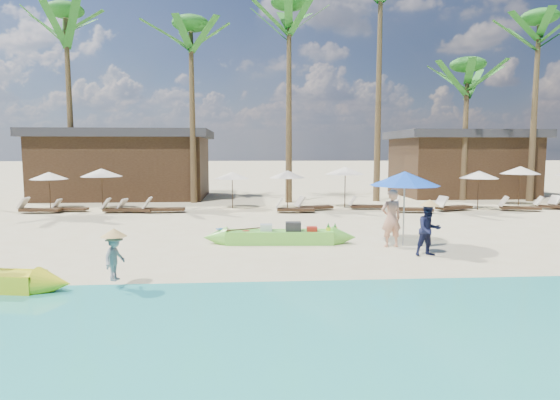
{
  "coord_description": "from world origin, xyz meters",
  "views": [
    {
      "loc": [
        -0.22,
        -13.0,
        3.03
      ],
      "look_at": [
        0.81,
        2.0,
        1.42
      ],
      "focal_mm": 30.0,
      "sensor_mm": 36.0,
      "label": 1
    }
  ],
  "objects": [
    {
      "name": "blue_umbrella",
      "position": [
        4.71,
        1.39,
        2.14
      ],
      "size": [
        2.2,
        2.2,
        2.37
      ],
      "color": "#99999E",
      "rests_on": "ground"
    },
    {
      "name": "palm_6",
      "position": [
        12.84,
        14.52,
        7.05
      ],
      "size": [
        2.08,
        2.08,
        8.51
      ],
      "color": "brown",
      "rests_on": "ground"
    },
    {
      "name": "vendor_yellow",
      "position": [
        -3.14,
        -2.74,
        0.7
      ],
      "size": [
        0.56,
        0.75,
        1.04
      ],
      "primitive_type": "imported",
      "rotation": [
        0.0,
        0.0,
        1.29
      ],
      "color": "gray",
      "rests_on": "ground"
    },
    {
      "name": "lounger_3_right",
      "position": [
        -9.06,
        10.55,
        0.19
      ],
      "size": [
        1.67,
        0.6,
        0.56
      ],
      "rotation": [
        0.0,
        0.0,
        -0.06
      ],
      "color": "#392717",
      "rests_on": "ground"
    },
    {
      "name": "resort_parasol_3",
      "position": [
        -10.4,
        11.69,
        1.73
      ],
      "size": [
        1.86,
        1.86,
        1.92
      ],
      "color": "#392717",
      "rests_on": "ground"
    },
    {
      "name": "lounger_8_left",
      "position": [
        9.96,
        9.58,
        0.23
      ],
      "size": [
        2.08,
        1.22,
        0.68
      ],
      "rotation": [
        0.0,
        0.0,
        0.33
      ],
      "color": "#392717",
      "rests_on": "ground"
    },
    {
      "name": "resort_parasol_4",
      "position": [
        -7.64,
        11.26,
        1.9
      ],
      "size": [
        2.04,
        2.04,
        2.1
      ],
      "color": "#392717",
      "rests_on": "ground"
    },
    {
      "name": "resort_parasol_6",
      "position": [
        1.83,
        11.16,
        1.79
      ],
      "size": [
        1.93,
        1.93,
        1.99
      ],
      "color": "#392717",
      "rests_on": "ground"
    },
    {
      "name": "vendor_green",
      "position": [
        4.94,
        -0.11,
        0.76
      ],
      "size": [
        0.82,
        0.68,
        1.52
      ],
      "primitive_type": "imported",
      "rotation": [
        0.0,
        0.0,
        0.15
      ],
      "color": "#141838",
      "rests_on": "ground"
    },
    {
      "name": "lounger_9_right",
      "position": [
        15.34,
        9.86,
        0.19
      ],
      "size": [
        1.79,
        0.99,
        0.58
      ],
      "rotation": [
        0.0,
        0.0,
        -0.29
      ],
      "color": "#392717",
      "rests_on": "ground"
    },
    {
      "name": "lounger_3_left",
      "position": [
        -10.34,
        10.1,
        0.23
      ],
      "size": [
        2.01,
        0.69,
        0.67
      ],
      "rotation": [
        0.0,
        0.0,
        -0.04
      ],
      "color": "#392717",
      "rests_on": "ground"
    },
    {
      "name": "green_canoe",
      "position": [
        0.8,
        1.94,
        0.24
      ],
      "size": [
        5.56,
        0.92,
        0.71
      ],
      "rotation": [
        0.0,
        0.0,
        -0.06
      ],
      "color": "#6BD13F",
      "rests_on": "ground"
    },
    {
      "name": "pavilion_east",
      "position": [
        14.0,
        17.5,
        2.2
      ],
      "size": [
        8.8,
        6.6,
        4.3
      ],
      "color": "#392717",
      "rests_on": "ground"
    },
    {
      "name": "lounger_6_left",
      "position": [
        1.94,
        9.43,
        0.22
      ],
      "size": [
        1.94,
        0.72,
        0.65
      ],
      "rotation": [
        0.0,
        0.0,
        -0.07
      ],
      "color": "#392717",
      "rests_on": "ground"
    },
    {
      "name": "lounger_7_left",
      "position": [
        5.76,
        10.52,
        0.2
      ],
      "size": [
        1.82,
        0.67,
        0.61
      ],
      "rotation": [
        0.0,
        0.0,
        -0.07
      ],
      "color": "#392717",
      "rests_on": "ground"
    },
    {
      "name": "palm_7",
      "position": [
        16.57,
        13.68,
        8.99
      ],
      "size": [
        2.08,
        2.08,
        11.08
      ],
      "color": "brown",
      "rests_on": "ground"
    },
    {
      "name": "resort_parasol_9",
      "position": [
        14.64,
        11.59,
        1.94
      ],
      "size": [
        2.09,
        2.09,
        2.15
      ],
      "color": "#392717",
      "rests_on": "ground"
    },
    {
      "name": "resort_parasol_7",
      "position": [
        4.9,
        11.3,
        1.96
      ],
      "size": [
        2.11,
        2.11,
        2.18
      ],
      "color": "#392717",
      "rests_on": "ground"
    },
    {
      "name": "lounger_6_right",
      "position": [
        2.99,
        10.19,
        0.22
      ],
      "size": [
        2.02,
        1.08,
        0.66
      ],
      "rotation": [
        0.0,
        0.0,
        0.26
      ],
      "color": "#392717",
      "rests_on": "ground"
    },
    {
      "name": "palm_5",
      "position": [
        7.45,
        14.38,
        10.82
      ],
      "size": [
        2.08,
        2.08,
        13.6
      ],
      "color": "brown",
      "rests_on": "ground"
    },
    {
      "name": "lounger_7_right",
      "position": [
        7.65,
        9.1,
        0.22
      ],
      "size": [
        2.06,
        1.05,
        0.67
      ],
      "rotation": [
        0.0,
        0.0,
        -0.23
      ],
      "color": "#392717",
      "rests_on": "ground"
    },
    {
      "name": "resort_parasol_5",
      "position": [
        -1.03,
        11.38,
        1.73
      ],
      "size": [
        1.86,
        1.86,
        1.92
      ],
      "color": "#392717",
      "rests_on": "ground"
    },
    {
      "name": "palm_3",
      "position": [
        -3.36,
        14.27,
        8.58
      ],
      "size": [
        2.08,
        2.08,
        10.52
      ],
      "color": "brown",
      "rests_on": "ground"
    },
    {
      "name": "lounger_4_right",
      "position": [
        -6.45,
        9.99,
        0.21
      ],
      "size": [
        1.85,
        0.57,
        0.63
      ],
      "rotation": [
        0.0,
        0.0,
        0.0
      ],
      "color": "#392717",
      "rests_on": "ground"
    },
    {
      "name": "lounger_4_left",
      "position": [
        -5.76,
        9.97,
        0.2
      ],
      "size": [
        1.84,
        0.97,
        0.6
      ],
      "rotation": [
        0.0,
        0.0,
        -0.26
      ],
      "color": "#392717",
      "rests_on": "ground"
    },
    {
      "name": "lounger_5_left",
      "position": [
        -4.41,
        9.87,
        0.23
      ],
      "size": [
        2.01,
        0.64,
        0.68
      ],
      "rotation": [
        0.0,
        0.0,
        0.01
      ],
      "color": "#392717",
      "rests_on": "ground"
    },
    {
      "name": "pavilion_west",
      "position": [
        -8.0,
        17.5,
        2.19
      ],
      "size": [
        10.8,
        6.6,
        4.3
      ],
      "color": "#392717",
      "rests_on": "ground"
    },
    {
      "name": "palm_2",
      "position": [
        -10.45,
        15.08,
        9.18
      ],
      "size": [
        2.08,
        2.08,
        11.33
      ],
      "color": "brown",
      "rests_on": "ground"
    },
    {
      "name": "palm_4",
      "position": [
        2.15,
        14.01,
        9.45
      ],
      "size": [
        2.08,
        2.08,
        11.7
      ],
      "color": "brown",
      "rests_on": "ground"
    },
    {
      "name": "lounger_9_left",
      "position": [
        13.22,
        9.33,
        0.22
      ],
      "size": [
        2.0,
        1.06,
        0.65
      ],
      "rotation": [
        0.0,
        0.0,
        -0.26
      ],
      "color": "#392717",
      "rests_on": "ground"
    },
    {
      "name": "resort_parasol_8",
      "position": [
        11.49,
        9.96,
        1.79
      ],
      "size": [
        1.93,
        1.93,
        1.99
      ],
      "color": "#392717",
      "rests_on": "ground"
    },
    {
      "name": "ground",
      "position": [
        0.0,
        0.0,
        0.0
      ],
      "size": [
        240.0,
        240.0,
        0.0
      ],
      "primitive_type": "plane",
      "color": "beige",
      "rests_on": "ground"
    },
    {
      "name": "tourist",
      "position": [
        4.25,
        1.2,
        0.91
      ],
      "size": [
        0.72,
        0.53,
        1.82
      ],
      "primitive_type": "imported",
      "rotation": [
        0.0,
        0.0,
        3.3
      ],
      "color": "tan",
      "rests_on": "ground"
    },
    {
      "name": "wet_sand_strip",
      "position": [
        0.0,
        -5.0,
        0.0
      ],
      "size": [
        240.0,
        4.5,
        0.01
      ],
      "primitive_type": "cube",
      "color": "tan",
      "rests_on": "ground"
    }
  ]
}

